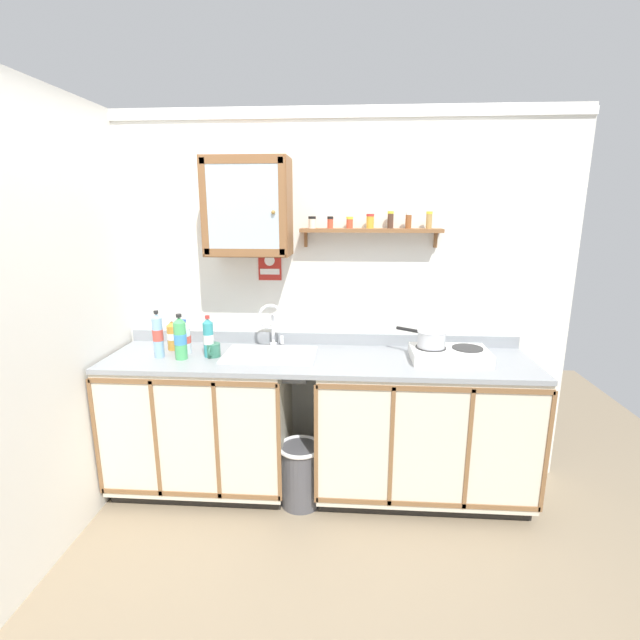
# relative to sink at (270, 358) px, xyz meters

# --- Properties ---
(floor) EXTENTS (5.74, 5.74, 0.00)m
(floor) POSITION_rel_sink_xyz_m (0.31, -0.36, -0.92)
(floor) COLOR gray
(floor) RESTS_ON ground
(back_wall) EXTENTS (3.34, 0.07, 2.50)m
(back_wall) POSITION_rel_sink_xyz_m (0.31, 0.29, 0.33)
(back_wall) COLOR silver
(back_wall) RESTS_ON ground
(side_wall_left) EXTENTS (0.05, 3.43, 2.50)m
(side_wall_left) POSITION_rel_sink_xyz_m (-1.08, -0.64, 0.33)
(side_wall_left) COLOR silver
(side_wall_left) RESTS_ON ground
(lower_cabinet_run) EXTENTS (1.16, 0.62, 0.92)m
(lower_cabinet_run) POSITION_rel_sink_xyz_m (-0.47, -0.04, -0.46)
(lower_cabinet_run) COLOR black
(lower_cabinet_run) RESTS_ON ground
(lower_cabinet_run_right) EXTENTS (1.36, 0.62, 0.92)m
(lower_cabinet_run_right) POSITION_rel_sink_xyz_m (0.99, -0.04, -0.46)
(lower_cabinet_run_right) COLOR black
(lower_cabinet_run_right) RESTS_ON ground
(countertop) EXTENTS (2.70, 0.64, 0.03)m
(countertop) POSITION_rel_sink_xyz_m (0.31, -0.04, 0.01)
(countertop) COLOR gray
(countertop) RESTS_ON lower_cabinet_run
(backsplash) EXTENTS (2.70, 0.02, 0.08)m
(backsplash) POSITION_rel_sink_xyz_m (0.31, 0.26, 0.06)
(backsplash) COLOR gray
(backsplash) RESTS_ON countertop
(sink) EXTENTS (0.59, 0.42, 0.44)m
(sink) POSITION_rel_sink_xyz_m (0.00, 0.00, 0.00)
(sink) COLOR silver
(sink) RESTS_ON countertop
(hot_plate_stove) EXTENTS (0.47, 0.30, 0.08)m
(hot_plate_stove) POSITION_rel_sink_xyz_m (1.14, -0.04, 0.06)
(hot_plate_stove) COLOR silver
(hot_plate_stove) RESTS_ON countertop
(saucepan) EXTENTS (0.30, 0.24, 0.10)m
(saucepan) POSITION_rel_sink_xyz_m (1.02, -0.02, 0.16)
(saucepan) COLOR silver
(saucepan) RESTS_ON hot_plate_stove
(bottle_juice_amber_0) EXTENTS (0.08, 0.08, 0.22)m
(bottle_juice_amber_0) POSITION_rel_sink_xyz_m (-0.67, 0.07, 0.12)
(bottle_juice_amber_0) COLOR gold
(bottle_juice_amber_0) RESTS_ON countertop
(bottle_water_blue_1) EXTENTS (0.07, 0.07, 0.30)m
(bottle_water_blue_1) POSITION_rel_sink_xyz_m (-0.70, -0.10, 0.17)
(bottle_water_blue_1) COLOR #8CB7E0
(bottle_water_blue_1) RESTS_ON countertop
(bottle_detergent_teal_2) EXTENTS (0.07, 0.07, 0.27)m
(bottle_detergent_teal_2) POSITION_rel_sink_xyz_m (-0.38, -0.06, 0.15)
(bottle_detergent_teal_2) COLOR teal
(bottle_detergent_teal_2) RESTS_ON countertop
(bottle_water_clear_3) EXTENTS (0.08, 0.08, 0.23)m
(bottle_water_clear_3) POSITION_rel_sink_xyz_m (-0.56, -0.00, 0.13)
(bottle_water_clear_3) COLOR silver
(bottle_water_clear_3) RESTS_ON countertop
(bottle_soda_green_4) EXTENTS (0.08, 0.08, 0.29)m
(bottle_soda_green_4) POSITION_rel_sink_xyz_m (-0.54, -0.12, 0.16)
(bottle_soda_green_4) COLOR #4CB266
(bottle_soda_green_4) RESTS_ON countertop
(mug) EXTENTS (0.09, 0.13, 0.09)m
(mug) POSITION_rel_sink_xyz_m (-0.36, -0.06, 0.07)
(mug) COLOR #337259
(mug) RESTS_ON countertop
(wall_cabinet) EXTENTS (0.53, 0.32, 0.60)m
(wall_cabinet) POSITION_rel_sink_xyz_m (-0.14, 0.12, 0.96)
(wall_cabinet) COLOR brown
(spice_shelf) EXTENTS (0.91, 0.14, 0.23)m
(spice_shelf) POSITION_rel_sink_xyz_m (0.64, 0.20, 0.82)
(spice_shelf) COLOR brown
(warning_sign) EXTENTS (0.16, 0.01, 0.21)m
(warning_sign) POSITION_rel_sink_xyz_m (-0.03, 0.27, 0.58)
(warning_sign) COLOR #B2261E
(trash_bin) EXTENTS (0.29, 0.29, 0.42)m
(trash_bin) POSITION_rel_sink_xyz_m (0.21, -0.20, -0.71)
(trash_bin) COLOR #4C4C51
(trash_bin) RESTS_ON ground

